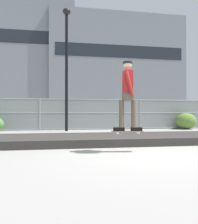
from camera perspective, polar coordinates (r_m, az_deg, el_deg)
name	(u,v)px	position (r m, az deg, el deg)	size (l,w,h in m)	color
ground_plane	(144,154)	(5.74, 10.84, -9.92)	(120.00, 120.00, 0.00)	gray
gravel_berm	(119,139)	(7.96, 4.77, -6.42)	(12.16, 2.58, 0.23)	#33302D
skateboard	(128,132)	(5.94, 6.94, -4.71)	(0.82, 0.31, 0.07)	#9E5B33
skater	(128,91)	(5.95, 6.94, 5.06)	(0.73, 0.61, 1.76)	black
chain_fence	(92,114)	(14.13, -1.73, -0.51)	(18.33, 0.06, 1.85)	gray
street_lamp	(67,54)	(13.41, -7.85, 13.61)	(0.44, 0.44, 6.75)	black
parked_car_near	(46,115)	(16.41, -12.60, -0.82)	(4.51, 2.16, 1.66)	black
library_building	(20,61)	(54.53, -18.50, 11.61)	(22.33, 14.90, 24.65)	slate
office_block	(114,70)	(52.45, 3.75, 10.17)	(27.69, 11.14, 21.24)	slate
shrub_center	(186,121)	(15.52, 20.27, -2.08)	(1.29, 1.06, 1.00)	#567A33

